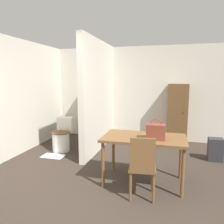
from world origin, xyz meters
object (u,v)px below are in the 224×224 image
at_px(dining_table, 144,142).
at_px(toilet, 62,137).
at_px(space_heater, 215,149).
at_px(handbag, 156,132).
at_px(wooden_chair, 142,166).
at_px(wooden_cabinet, 177,114).

distance_m(dining_table, toilet, 2.33).
relative_size(dining_table, space_heater, 2.75).
distance_m(dining_table, handbag, 0.29).
height_order(wooden_chair, space_heater, wooden_chair).
bearing_deg(wooden_chair, space_heater, 49.12).
bearing_deg(wooden_chair, dining_table, 88.12).
relative_size(toilet, space_heater, 1.61).
relative_size(wooden_cabinet, space_heater, 3.29).
relative_size(handbag, wooden_cabinet, 0.20).
distance_m(wooden_chair, space_heater, 2.23).
bearing_deg(dining_table, wooden_chair, -85.51).
bearing_deg(toilet, space_heater, 3.65).
distance_m(handbag, space_heater, 1.92).
bearing_deg(wooden_chair, wooden_cabinet, 73.35).
xyz_separation_m(wooden_chair, toilet, (-2.05, 1.61, -0.17)).
relative_size(wooden_chair, space_heater, 1.94).
distance_m(dining_table, wooden_cabinet, 2.43).
distance_m(handbag, wooden_cabinet, 2.49).
height_order(wooden_cabinet, space_heater, wooden_cabinet).
bearing_deg(toilet, wooden_chair, -38.23).
bearing_deg(handbag, dining_table, 151.59).
relative_size(toilet, handbag, 2.41).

